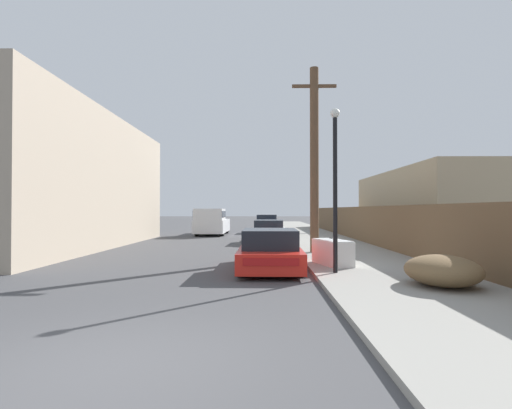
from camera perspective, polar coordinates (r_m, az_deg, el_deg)
ground_plane at (r=5.20m, az=-20.91°, el=-21.27°), size 220.00×220.00×0.00m
sidewalk_curb at (r=28.30m, az=8.01°, el=-4.35°), size 4.20×63.00×0.12m
discarded_fridge at (r=12.73m, az=10.85°, el=-6.71°), size 1.10×1.79×0.80m
parked_sports_car_red at (r=12.22m, az=1.99°, el=-6.70°), size 1.86×4.42×1.25m
car_parked_mid at (r=22.53m, az=1.90°, el=-3.91°), size 1.99×4.67×1.26m
car_parked_far at (r=32.05m, az=1.60°, el=-2.84°), size 1.97×4.59×1.45m
pickup_truck at (r=29.18m, az=-6.35°, el=-2.50°), size 2.11×5.49×1.91m
utility_pole at (r=16.48m, az=8.33°, el=6.64°), size 1.80×0.35×7.50m
street_lamp at (r=11.10m, az=11.24°, el=3.92°), size 0.26×0.26×4.48m
brush_pile at (r=9.98m, az=25.09°, el=-8.53°), size 1.60×1.95×0.69m
wooden_fence at (r=23.50m, az=14.31°, el=-2.62°), size 0.08×37.37×1.89m
building_left_block at (r=21.94m, az=-27.87°, el=2.89°), size 7.00×16.22×6.39m
building_right_house at (r=27.49m, az=24.15°, el=-0.10°), size 6.00×14.53×4.24m
pedestrian at (r=29.93m, az=8.45°, el=-2.27°), size 0.34×0.34×1.79m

